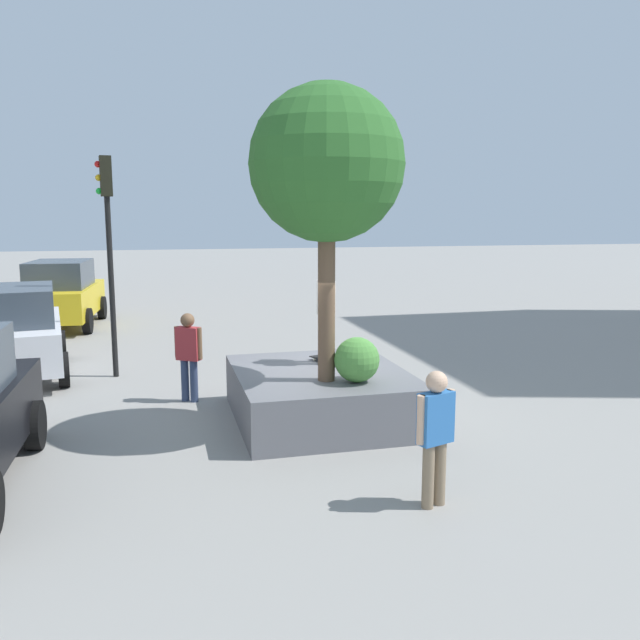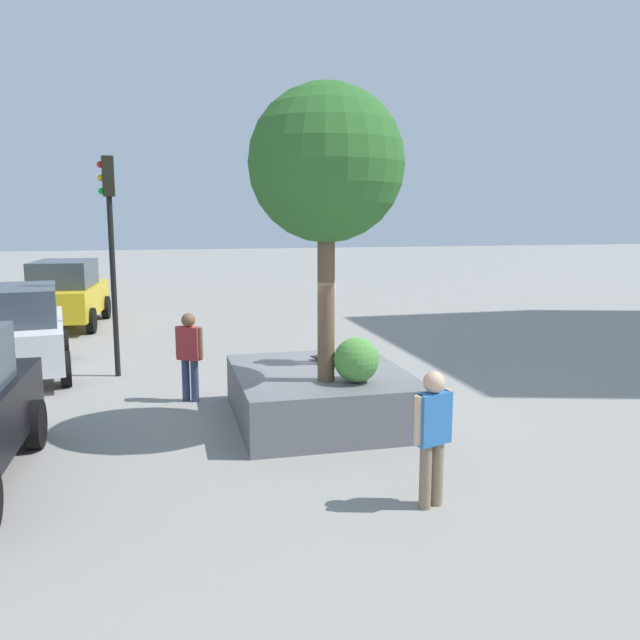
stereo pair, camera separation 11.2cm
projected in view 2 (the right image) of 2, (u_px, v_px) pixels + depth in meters
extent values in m
plane|color=gray|center=(328.00, 411.00, 11.90)|extent=(120.00, 120.00, 0.00)
cube|color=slate|center=(320.00, 395.00, 11.39)|extent=(3.38, 2.93, 0.88)
cylinder|color=brown|center=(326.00, 296.00, 10.44)|extent=(0.28, 0.28, 2.81)
sphere|color=#2D6628|center=(326.00, 163.00, 10.11)|extent=(2.47, 2.47, 2.47)
sphere|color=#4C8C3D|center=(356.00, 360.00, 10.49)|extent=(0.74, 0.74, 0.74)
cube|color=black|center=(326.00, 360.00, 11.90)|extent=(0.82, 0.47, 0.02)
sphere|color=beige|center=(338.00, 364.00, 11.74)|extent=(0.06, 0.06, 0.06)
sphere|color=beige|center=(330.00, 365.00, 11.65)|extent=(0.06, 0.06, 0.06)
sphere|color=beige|center=(322.00, 358.00, 12.16)|extent=(0.06, 0.06, 0.06)
sphere|color=beige|center=(315.00, 360.00, 12.07)|extent=(0.06, 0.06, 0.06)
cylinder|color=#847056|center=(324.00, 337.00, 11.92)|extent=(0.15, 0.15, 0.81)
cylinder|color=#847056|center=(328.00, 338.00, 11.74)|extent=(0.15, 0.15, 0.81)
cube|color=silver|center=(326.00, 298.00, 11.72)|extent=(0.48, 0.24, 0.64)
cylinder|color=#9E7251|center=(322.00, 296.00, 11.94)|extent=(0.10, 0.10, 0.60)
cylinder|color=#9E7251|center=(331.00, 299.00, 11.49)|extent=(0.10, 0.10, 0.60)
sphere|color=#9E7251|center=(326.00, 273.00, 11.65)|extent=(0.27, 0.27, 0.27)
cylinder|color=black|center=(35.00, 424.00, 9.97)|extent=(0.76, 0.23, 0.76)
cube|color=white|center=(20.00, 340.00, 14.47)|extent=(4.59, 2.45, 0.87)
cube|color=#38424C|center=(16.00, 305.00, 14.14)|extent=(2.66, 1.95, 0.79)
cylinder|color=black|center=(64.00, 345.00, 16.16)|extent=(0.77, 0.32, 0.74)
cylinder|color=black|center=(66.00, 369.00, 13.60)|extent=(0.77, 0.32, 0.74)
cube|color=gold|center=(67.00, 300.00, 20.95)|extent=(4.74, 2.25, 0.92)
cube|color=#38424C|center=(64.00, 274.00, 20.58)|extent=(2.70, 1.88, 0.83)
cylinder|color=black|center=(48.00, 309.00, 22.30)|extent=(0.80, 0.28, 0.79)
cylinder|color=black|center=(106.00, 307.00, 22.62)|extent=(0.80, 0.28, 0.79)
cylinder|color=black|center=(24.00, 322.00, 19.42)|extent=(0.80, 0.28, 0.79)
cylinder|color=black|center=(91.00, 321.00, 19.75)|extent=(0.80, 0.28, 0.79)
cylinder|color=black|center=(114.00, 288.00, 14.21)|extent=(0.12, 0.12, 3.97)
cube|color=black|center=(108.00, 176.00, 13.83)|extent=(0.31, 0.27, 0.85)
sphere|color=red|center=(100.00, 164.00, 13.73)|extent=(0.14, 0.14, 0.14)
sphere|color=gold|center=(101.00, 178.00, 13.78)|extent=(0.14, 0.14, 0.14)
sphere|color=green|center=(101.00, 191.00, 13.82)|extent=(0.14, 0.14, 0.14)
cylinder|color=navy|center=(186.00, 380.00, 12.54)|extent=(0.15, 0.15, 0.82)
cylinder|color=navy|center=(195.00, 381.00, 12.48)|extent=(0.15, 0.15, 0.82)
cube|color=#B23338|center=(189.00, 343.00, 12.39)|extent=(0.42, 0.50, 0.64)
cylinder|color=brown|center=(178.00, 342.00, 12.47)|extent=(0.10, 0.10, 0.61)
cylinder|color=brown|center=(200.00, 343.00, 12.31)|extent=(0.10, 0.10, 0.61)
sphere|color=brown|center=(188.00, 320.00, 12.32)|extent=(0.27, 0.27, 0.27)
cylinder|color=#847056|center=(425.00, 477.00, 7.89)|extent=(0.15, 0.15, 0.81)
cylinder|color=#847056|center=(437.00, 473.00, 8.00)|extent=(0.15, 0.15, 0.81)
cube|color=#2D6BB2|center=(433.00, 418.00, 7.83)|extent=(0.34, 0.50, 0.64)
cylinder|color=#D8AD8C|center=(418.00, 420.00, 7.69)|extent=(0.10, 0.10, 0.60)
cylinder|color=#D8AD8C|center=(448.00, 414.00, 7.95)|extent=(0.10, 0.10, 0.60)
sphere|color=#D8AD8C|center=(434.00, 382.00, 7.76)|extent=(0.27, 0.27, 0.27)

